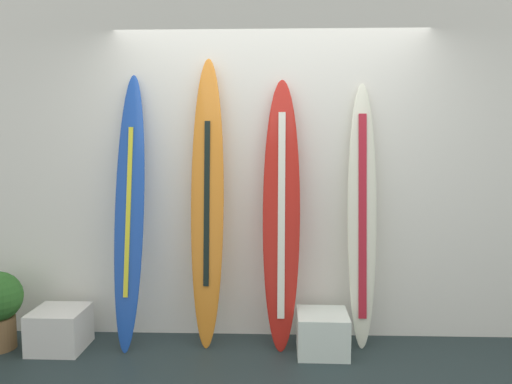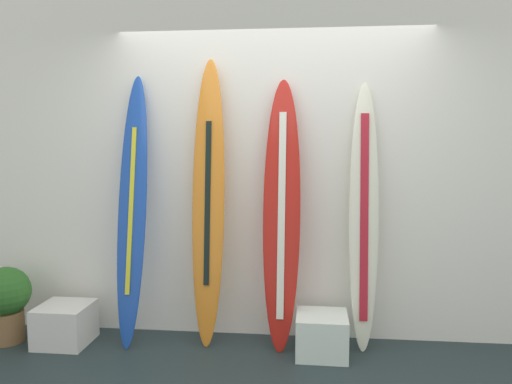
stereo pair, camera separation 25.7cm
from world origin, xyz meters
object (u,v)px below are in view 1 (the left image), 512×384
object	(u,v)px
surfboard_cobalt	(129,211)
display_block_left	(60,329)
surfboard_sunset	(207,205)
surfboard_crimson	(281,215)
surfboard_ivory	(362,218)
display_block_center	(322,333)

from	to	relation	value
surfboard_cobalt	display_block_left	bearing A→B (deg)	-168.75
surfboard_sunset	display_block_left	xyz separation A→B (m)	(-1.15, -0.15, -0.96)
surfboard_crimson	surfboard_cobalt	bearing A→B (deg)	-178.94
surfboard_sunset	surfboard_ivory	world-z (taller)	surfboard_sunset
display_block_left	display_block_center	distance (m)	2.04
surfboard_sunset	display_block_center	size ratio (longest dim) A/B	5.80
surfboard_cobalt	display_block_left	distance (m)	1.07
display_block_left	surfboard_cobalt	bearing A→B (deg)	11.25
surfboard_sunset	display_block_left	world-z (taller)	surfboard_sunset
surfboard_sunset	display_block_center	xyz separation A→B (m)	(0.89, -0.15, -0.96)
surfboard_cobalt	display_block_center	world-z (taller)	surfboard_cobalt
surfboard_crimson	surfboard_ivory	xyz separation A→B (m)	(0.63, 0.06, -0.03)
surfboard_crimson	display_block_left	distance (m)	1.95
surfboard_cobalt	display_block_left	world-z (taller)	surfboard_cobalt
surfboard_ivory	display_block_left	bearing A→B (deg)	-175.51
surfboard_sunset	surfboard_crimson	size ratio (longest dim) A/B	1.08
surfboard_sunset	display_block_center	distance (m)	1.32
surfboard_cobalt	surfboard_crimson	distance (m)	1.18
surfboard_cobalt	surfboard_crimson	world-z (taller)	surfboard_cobalt
surfboard_cobalt	surfboard_sunset	size ratio (longest dim) A/B	0.95
surfboard_cobalt	display_block_center	xyz separation A→B (m)	(1.50, -0.11, -0.92)
display_block_left	surfboard_crimson	bearing A→B (deg)	4.30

